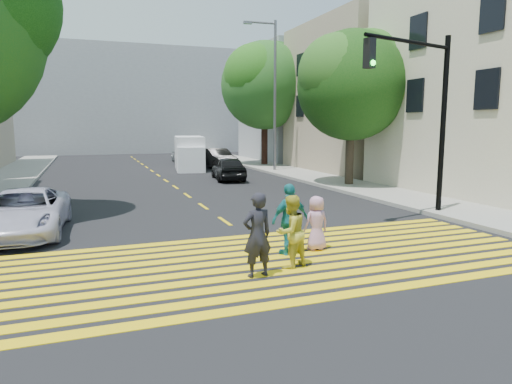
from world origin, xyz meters
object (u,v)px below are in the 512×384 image
traffic_signal (425,100)px  dark_car_near (229,168)px  pedestrian_man (257,235)px  white_sedan (24,212)px  silver_car (183,155)px  white_van (189,154)px  tree_right_far (265,81)px  pedestrian_extra (290,219)px  dark_car_parked (217,158)px  pedestrian_child (316,223)px  tree_right_near (353,80)px  pedestrian_woman (291,232)px

traffic_signal → dark_car_near: bearing=88.2°
pedestrian_man → white_sedan: pedestrian_man is taller
silver_car → white_van: bearing=88.1°
pedestrian_man → dark_car_near: size_ratio=0.45×
dark_car_near → white_sedan: bearing=56.0°
tree_right_far → pedestrian_extra: tree_right_far is taller
silver_car → dark_car_parked: bearing=106.9°
tree_right_far → pedestrian_man: size_ratio=5.36×
pedestrian_child → white_sedan: 8.46m
dark_car_near → tree_right_near: bearing=143.4°
dark_car_near → silver_car: size_ratio=0.95×
pedestrian_man → tree_right_far: bearing=-119.5°
pedestrian_extra → silver_car: size_ratio=0.42×
tree_right_far → pedestrian_child: size_ratio=6.90×
pedestrian_man → dark_car_parked: size_ratio=0.40×
tree_right_near → white_sedan: size_ratio=1.69×
tree_right_near → dark_car_near: tree_right_near is taller
pedestrian_extra → tree_right_near: bearing=-139.4°
pedestrian_child → dark_car_near: 15.39m
tree_right_near → pedestrian_extra: 14.01m
tree_right_near → pedestrian_child: size_ratio=5.74×
pedestrian_man → pedestrian_extra: pedestrian_man is taller
pedestrian_child → white_sedan: pedestrian_child is taller
pedestrian_extra → white_sedan: (-6.40, 4.58, -0.22)m
white_van → tree_right_near: bearing=-54.6°
tree_right_far → white_van: tree_right_far is taller
tree_right_near → pedestrian_woman: size_ratio=4.89×
pedestrian_man → traffic_signal: traffic_signal is taller
pedestrian_child → dark_car_near: pedestrian_child is taller
pedestrian_woman → pedestrian_extra: bearing=-134.7°
tree_right_far → dark_car_parked: bearing=-170.0°
pedestrian_extra → white_van: white_van is taller
tree_right_near → white_sedan: bearing=-158.2°
pedestrian_extra → white_van: bearing=-107.0°
tree_right_far → dark_car_parked: tree_right_far is taller
pedestrian_extra → pedestrian_man: bearing=32.9°
tree_right_near → traffic_signal: (-2.14, -7.87, -1.43)m
tree_right_far → pedestrian_child: tree_right_far is taller
tree_right_far → pedestrian_man: 27.07m
tree_right_near → dark_car_parked: 13.56m
tree_right_near → dark_car_parked: (-3.76, 12.15, -4.71)m
pedestrian_man → pedestrian_extra: bearing=-143.6°
tree_right_near → pedestrian_woman: tree_right_near is taller
white_van → pedestrian_woman: bearing=-88.0°
white_van → traffic_signal: size_ratio=0.85×
dark_car_near → tree_right_far: bearing=-116.8°
pedestrian_woman → silver_car: bearing=-117.6°
tree_right_near → traffic_signal: tree_right_near is taller
pedestrian_woman → dark_car_near: 16.67m
tree_right_near → silver_car: (-5.06, 18.56, -4.82)m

